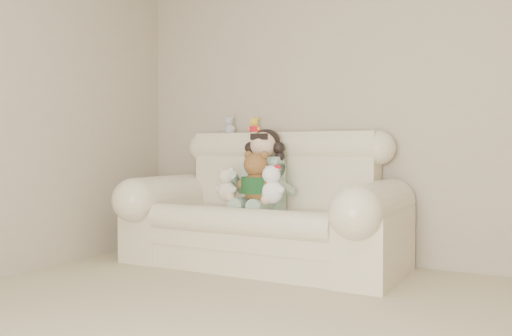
{
  "coord_description": "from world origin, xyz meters",
  "views": [
    {
      "loc": [
        1.09,
        -1.67,
        0.89
      ],
      "look_at": [
        -0.85,
        1.9,
        0.75
      ],
      "focal_mm": 38.49,
      "sensor_mm": 36.0,
      "label": 1
    }
  ],
  "objects": [
    {
      "name": "wall_back",
      "position": [
        0.0,
        2.5,
        1.3
      ],
      "size": [
        4.5,
        0.0,
        4.5
      ],
      "primitive_type": "plane",
      "rotation": [
        1.57,
        0.0,
        0.0
      ],
      "color": "tan",
      "rests_on": "ground"
    },
    {
      "name": "sofa",
      "position": [
        -0.85,
        2.0,
        0.52
      ],
      "size": [
        2.1,
        0.95,
        1.03
      ],
      "primitive_type": null,
      "color": "#F8EDC8",
      "rests_on": "floor"
    },
    {
      "name": "seated_child",
      "position": [
        -0.88,
        2.08,
        0.74
      ],
      "size": [
        0.39,
        0.47,
        0.64
      ],
      "primitive_type": null,
      "rotation": [
        0.0,
        0.0,
        -0.02
      ],
      "color": "#34734E",
      "rests_on": "sofa"
    },
    {
      "name": "brown_teddy",
      "position": [
        -0.83,
        1.86,
        0.72
      ],
      "size": [
        0.35,
        0.31,
        0.44
      ],
      "primitive_type": null,
      "rotation": [
        0.0,
        0.0,
        -0.41
      ],
      "color": "brown",
      "rests_on": "sofa"
    },
    {
      "name": "white_cat",
      "position": [
        -0.7,
        1.85,
        0.67
      ],
      "size": [
        0.25,
        0.21,
        0.33
      ],
      "primitive_type": null,
      "rotation": [
        0.0,
        0.0,
        0.25
      ],
      "color": "white",
      "rests_on": "sofa"
    },
    {
      "name": "cream_teddy",
      "position": [
        -1.08,
        1.85,
        0.65
      ],
      "size": [
        0.21,
        0.18,
        0.3
      ],
      "primitive_type": null,
      "rotation": [
        0.0,
        0.0,
        0.17
      ],
      "color": "beige",
      "rests_on": "sofa"
    },
    {
      "name": "yellow_mini_bear",
      "position": [
        -1.12,
        2.37,
        1.1
      ],
      "size": [
        0.12,
        0.1,
        0.17
      ],
      "primitive_type": null,
      "rotation": [
        0.0,
        0.0,
        0.14
      ],
      "color": "yellow",
      "rests_on": "sofa"
    },
    {
      "name": "grey_mini_plush",
      "position": [
        -1.37,
        2.36,
        1.11
      ],
      "size": [
        0.13,
        0.1,
        0.19
      ],
      "primitive_type": null,
      "rotation": [
        0.0,
        0.0,
        0.06
      ],
      "color": "silver",
      "rests_on": "sofa"
    }
  ]
}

